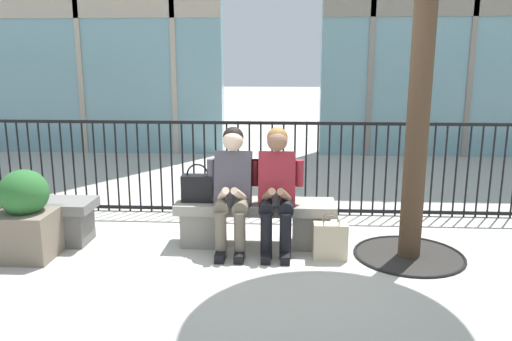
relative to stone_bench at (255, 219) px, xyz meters
name	(u,v)px	position (x,y,z in m)	size (l,w,h in m)	color
ground_plane	(255,244)	(0.00, 0.00, -0.27)	(60.00, 60.00, 0.00)	#B2ADA3
stone_bench	(255,219)	(0.00, 0.00, 0.00)	(1.60, 0.44, 0.45)	gray
seated_person_with_phone	(233,185)	(-0.22, -0.13, 0.38)	(0.52, 0.66, 1.21)	#6B6051
seated_person_companion	(277,186)	(0.22, -0.13, 0.38)	(0.52, 0.66, 1.21)	black
handbag_on_bench	(198,187)	(-0.58, -0.01, 0.32)	(0.32, 0.15, 0.39)	black
shopping_bag	(330,241)	(0.73, -0.34, -0.09)	(0.32, 0.15, 0.44)	beige
plaza_railing	(261,168)	(0.00, 1.06, 0.30)	(8.98, 0.04, 1.14)	black
stone_bench_far	(17,216)	(-2.45, -0.07, 0.00)	(1.60, 0.44, 0.45)	slate
planter	(26,217)	(-2.15, -0.46, 0.12)	(0.53, 0.53, 0.85)	#726656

